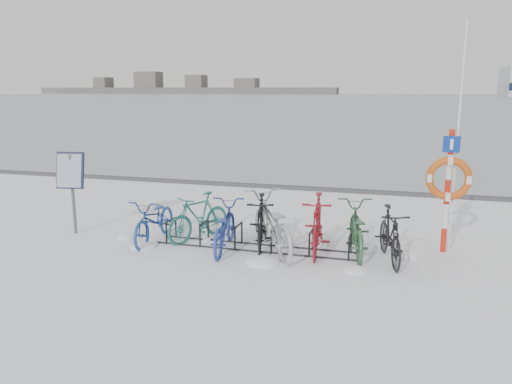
# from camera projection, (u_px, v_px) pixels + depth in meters

# --- Properties ---
(ground) EXTENTS (900.00, 900.00, 0.00)m
(ground) POSITION_uv_depth(u_px,v_px,m) (256.00, 248.00, 9.70)
(ground) COLOR white
(ground) RESTS_ON ground
(ice_sheet) EXTENTS (400.00, 298.00, 0.02)m
(ice_sheet) POSITION_uv_depth(u_px,v_px,m) (393.00, 98.00, 155.54)
(ice_sheet) COLOR #939FA6
(ice_sheet) RESTS_ON ground
(quay_edge) EXTENTS (400.00, 0.25, 0.10)m
(quay_edge) POSITION_uv_depth(u_px,v_px,m) (309.00, 189.00, 15.24)
(quay_edge) COLOR #3F3F42
(quay_edge) RESTS_ON ground
(bike_rack) EXTENTS (4.00, 0.48, 0.46)m
(bike_rack) POSITION_uv_depth(u_px,v_px,m) (256.00, 240.00, 9.66)
(bike_rack) COLOR black
(bike_rack) RESTS_ON ground
(info_board) EXTENTS (0.61, 0.32, 1.76)m
(info_board) POSITION_uv_depth(u_px,v_px,m) (71.00, 175.00, 10.45)
(info_board) COLOR #595B5E
(info_board) RESTS_ON ground
(lifebuoy_station) EXTENTS (0.81, 0.23, 4.23)m
(lifebuoy_station) POSITION_uv_depth(u_px,v_px,m) (449.00, 179.00, 9.17)
(lifebuoy_station) COLOR red
(lifebuoy_station) RESTS_ON ground
(shoreline) EXTENTS (180.00, 12.00, 9.50)m
(shoreline) POSITION_uv_depth(u_px,v_px,m) (177.00, 89.00, 286.76)
(shoreline) COLOR #4E4E4E
(shoreline) RESTS_ON ground
(bike_0) EXTENTS (0.71, 1.83, 0.94)m
(bike_0) POSITION_uv_depth(u_px,v_px,m) (155.00, 218.00, 10.14)
(bike_0) COLOR #1F4594
(bike_0) RESTS_ON ground
(bike_1) EXTENTS (1.12, 1.69, 0.99)m
(bike_1) POSITION_uv_depth(u_px,v_px,m) (199.00, 215.00, 10.25)
(bike_1) COLOR #237164
(bike_1) RESTS_ON ground
(bike_2) EXTENTS (0.89, 1.90, 0.96)m
(bike_2) POSITION_uv_depth(u_px,v_px,m) (224.00, 225.00, 9.59)
(bike_2) COLOR navy
(bike_2) RESTS_ON ground
(bike_3) EXTENTS (0.88, 1.83, 1.06)m
(bike_3) POSITION_uv_depth(u_px,v_px,m) (261.00, 221.00, 9.68)
(bike_3) COLOR black
(bike_3) RESTS_ON ground
(bike_4) EXTENTS (1.80, 2.25, 1.14)m
(bike_4) POSITION_uv_depth(u_px,v_px,m) (271.00, 222.00, 9.44)
(bike_4) COLOR #A1A5A9
(bike_4) RESTS_ON ground
(bike_5) EXTENTS (0.71, 1.90, 1.12)m
(bike_5) POSITION_uv_depth(u_px,v_px,m) (317.00, 223.00, 9.44)
(bike_5) COLOR maroon
(bike_5) RESTS_ON ground
(bike_6) EXTENTS (0.97, 1.97, 0.99)m
(bike_6) POSITION_uv_depth(u_px,v_px,m) (356.00, 227.00, 9.38)
(bike_6) COLOR #305D38
(bike_6) RESTS_ON ground
(bike_7) EXTENTS (0.84, 1.74, 1.01)m
(bike_7) POSITION_uv_depth(u_px,v_px,m) (390.00, 233.00, 8.94)
(bike_7) COLOR black
(bike_7) RESTS_ON ground
(snow_drifts) EXTENTS (6.05, 2.11, 0.22)m
(snow_drifts) POSITION_uv_depth(u_px,v_px,m) (268.00, 252.00, 9.50)
(snow_drifts) COLOR white
(snow_drifts) RESTS_ON ground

